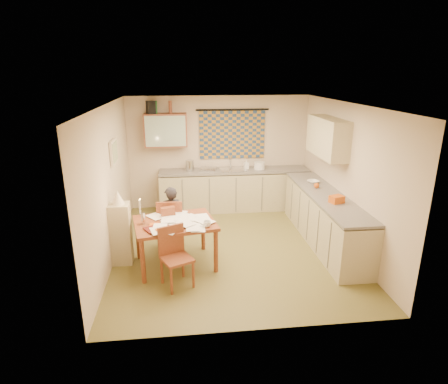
{
  "coord_description": "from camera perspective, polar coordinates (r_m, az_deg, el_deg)",
  "views": [
    {
      "loc": [
        -0.81,
        -5.99,
        3.0
      ],
      "look_at": [
        -0.11,
        0.2,
        0.98
      ],
      "focal_mm": 30.0,
      "sensor_mm": 36.0,
      "label": 1
    }
  ],
  "objects": [
    {
      "name": "stove",
      "position": [
        6.21,
        18.25,
        -7.58
      ],
      "size": [
        0.54,
        0.54,
        0.84
      ],
      "color": "white",
      "rests_on": "floor"
    },
    {
      "name": "wall_cabinet",
      "position": [
        8.17,
        -8.87,
        9.3
      ],
      "size": [
        0.9,
        0.34,
        0.7
      ],
      "primitive_type": "cube",
      "color": "brown",
      "rests_on": "wall_back"
    },
    {
      "name": "dish_rack",
      "position": [
        8.22,
        -2.44,
        3.5
      ],
      "size": [
        0.41,
        0.37,
        0.06
      ],
      "primitive_type": "cube",
      "rotation": [
        0.0,
        0.0,
        -0.24
      ],
      "color": "silver",
      "rests_on": "counter_back"
    },
    {
      "name": "candle_flame",
      "position": [
        5.76,
        -12.69,
        -1.12
      ],
      "size": [
        0.02,
        0.02,
        0.02
      ],
      "primitive_type": "sphere",
      "color": "#FFCC66",
      "rests_on": "dining_table"
    },
    {
      "name": "wall_left",
      "position": [
        6.36,
        -17.05,
        1.16
      ],
      "size": [
        0.02,
        4.5,
        2.5
      ],
      "primitive_type": "cube",
      "color": "beige",
      "rests_on": "floor"
    },
    {
      "name": "bottle_brown",
      "position": [
        8.11,
        -8.18,
        12.69
      ],
      "size": [
        0.08,
        0.08,
        0.26
      ],
      "primitive_type": "cylinder",
      "rotation": [
        0.0,
        0.0,
        -0.24
      ],
      "color": "brown",
      "rests_on": "wall_cabinet"
    },
    {
      "name": "fruit_orange",
      "position": [
        7.17,
        13.93,
        0.96
      ],
      "size": [
        0.1,
        0.1,
        0.1
      ],
      "primitive_type": "sphere",
      "color": "#CC550F",
      "rests_on": "counter_right"
    },
    {
      "name": "mug",
      "position": [
        5.68,
        -2.6,
        -4.89
      ],
      "size": [
        0.22,
        0.22,
        0.09
      ],
      "primitive_type": "imported",
      "rotation": [
        0.0,
        0.0,
        0.52
      ],
      "color": "white",
      "rests_on": "dining_table"
    },
    {
      "name": "mixing_bowl",
      "position": [
        8.36,
        5.4,
        4.04
      ],
      "size": [
        0.27,
        0.27,
        0.16
      ],
      "primitive_type": "cylinder",
      "rotation": [
        0.0,
        0.0,
        -0.15
      ],
      "color": "white",
      "rests_on": "counter_back"
    },
    {
      "name": "chair_near",
      "position": [
        5.58,
        -7.21,
        -11.43
      ],
      "size": [
        0.53,
        0.53,
        0.89
      ],
      "rotation": [
        0.0,
        0.0,
        0.44
      ],
      "color": "brown",
      "rests_on": "floor"
    },
    {
      "name": "counter_right",
      "position": [
        7.03,
        15.0,
        -3.94
      ],
      "size": [
        0.62,
        2.95,
        0.92
      ],
      "color": "tan",
      "rests_on": "floor"
    },
    {
      "name": "eyeglasses",
      "position": [
        5.69,
        -5.47,
        -5.34
      ],
      "size": [
        0.13,
        0.05,
        0.02
      ],
      "primitive_type": "cube",
      "rotation": [
        0.0,
        0.0,
        0.07
      ],
      "color": "black",
      "rests_on": "dining_table"
    },
    {
      "name": "wall_cabinet_glass",
      "position": [
        8.0,
        -8.91,
        9.12
      ],
      "size": [
        0.84,
        0.02,
        0.64
      ],
      "primitive_type": "cube",
      "color": "#99B2A5",
      "rests_on": "wall_back"
    },
    {
      "name": "wall_right",
      "position": [
        6.85,
        18.14,
        2.24
      ],
      "size": [
        0.02,
        4.5,
        2.5
      ],
      "primitive_type": "cube",
      "color": "beige",
      "rests_on": "floor"
    },
    {
      "name": "lampshade",
      "position": [
        6.05,
        -15.89,
        -0.79
      ],
      "size": [
        0.2,
        0.2,
        0.22
      ],
      "primitive_type": "cone",
      "color": "beige",
      "rests_on": "shelf_stand"
    },
    {
      "name": "dining_table",
      "position": [
        6.08,
        -7.4,
        -7.74
      ],
      "size": [
        1.38,
        1.15,
        0.75
      ],
      "rotation": [
        0.0,
        0.0,
        0.18
      ],
      "color": "brown",
      "rests_on": "floor"
    },
    {
      "name": "floor",
      "position": [
        6.76,
        1.15,
        -8.51
      ],
      "size": [
        4.0,
        4.5,
        0.02
      ],
      "primitive_type": "cube",
      "color": "brown",
      "rests_on": "ground"
    },
    {
      "name": "candle_holder",
      "position": [
        5.9,
        -12.22,
        -3.94
      ],
      "size": [
        0.08,
        0.08,
        0.18
      ],
      "primitive_type": "cylinder",
      "rotation": [
        0.0,
        0.0,
        0.42
      ],
      "color": "silver",
      "rests_on": "dining_table"
    },
    {
      "name": "candle",
      "position": [
        5.81,
        -12.71,
        -2.23
      ],
      "size": [
        0.03,
        0.03,
        0.22
      ],
      "primitive_type": "cylinder",
      "rotation": [
        0.0,
        0.0,
        -0.06
      ],
      "color": "white",
      "rests_on": "dining_table"
    },
    {
      "name": "speaker",
      "position": [
        8.13,
        -11.1,
        12.55
      ],
      "size": [
        0.22,
        0.24,
        0.26
      ],
      "primitive_type": "cube",
      "rotation": [
        0.0,
        0.0,
        0.32
      ],
      "color": "black",
      "rests_on": "wall_cabinet"
    },
    {
      "name": "wall_front",
      "position": [
        4.2,
        5.33,
        -6.77
      ],
      "size": [
        4.0,
        0.02,
        2.5
      ],
      "primitive_type": "cube",
      "color": "beige",
      "rests_on": "floor"
    },
    {
      "name": "print_canvas",
      "position": [
        6.62,
        -16.26,
        5.91
      ],
      "size": [
        0.01,
        0.42,
        0.32
      ],
      "primitive_type": "cube",
      "color": "beige",
      "rests_on": "wall_left"
    },
    {
      "name": "papers",
      "position": [
        5.88,
        -6.56,
        -4.52
      ],
      "size": [
        1.12,
        1.0,
        0.03
      ],
      "rotation": [
        0.0,
        0.0,
        0.18
      ],
      "color": "white",
      "rests_on": "dining_table"
    },
    {
      "name": "wall_back",
      "position": [
        8.47,
        -0.82,
        6.04
      ],
      "size": [
        4.0,
        0.02,
        2.5
      ],
      "primitive_type": "cube",
      "color": "beige",
      "rests_on": "floor"
    },
    {
      "name": "window_blind",
      "position": [
        8.4,
        1.26,
        8.7
      ],
      "size": [
        1.45,
        0.03,
        1.05
      ],
      "primitive_type": "cube",
      "color": "navy",
      "rests_on": "wall_back"
    },
    {
      "name": "letter_rack",
      "position": [
        6.12,
        -8.53,
        -3.01
      ],
      "size": [
        0.24,
        0.16,
        0.16
      ],
      "primitive_type": "cube",
      "rotation": [
        0.0,
        0.0,
        0.31
      ],
      "color": "brown",
      "rests_on": "dining_table"
    },
    {
      "name": "orange_bag",
      "position": [
        6.46,
        16.8,
        -1.06
      ],
      "size": [
        0.26,
        0.22,
        0.12
      ],
      "primitive_type": "cube",
      "rotation": [
        0.0,
        0.0,
        0.34
      ],
      "color": "#CC550F",
      "rests_on": "counter_right"
    },
    {
      "name": "person",
      "position": [
        6.53,
        -8.07,
        -4.05
      ],
      "size": [
        0.57,
        0.5,
        1.15
      ],
      "primitive_type": "imported",
      "rotation": [
        0.0,
        0.0,
        3.42
      ],
      "color": "black",
      "rests_on": "floor"
    },
    {
      "name": "curtain_rod",
      "position": [
        8.31,
        1.3,
        12.43
      ],
      "size": [
        1.6,
        0.04,
        0.04
      ],
      "primitive_type": "cylinder",
      "rotation": [
        0.0,
        1.57,
        0.0
      ],
      "color": "black",
      "rests_on": "wall_back"
    },
    {
      "name": "tap",
      "position": [
        8.42,
        0.98,
        4.63
      ],
      "size": [
        0.04,
        0.04,
        0.28
      ],
      "primitive_type": "cylinder",
      "rotation": [
        0.0,
        0.0,
        0.19
      ],
      "color": "silver",
      "rests_on": "counter_back"
    },
    {
      "name": "upper_cabinet_right",
      "position": [
        7.15,
        15.49,
        8.05
      ],
      "size": [
        0.34,
        1.3,
        0.7
      ],
      "primitive_type": "cube",
      "color": "tan",
      "rests_on": "wall_right"
    },
    {
      "name": "bowl",
      "position": [
        7.49,
        13.43,
        1.53
      ],
      "size": [
        0.35,
        0.35,
        0.05
      ],
      "primitive_type": "imported",
      "rotation": [
        0.0,
        0.0,
        0.33
      ],
      "color": "white",
      "rests_on": "counter_right"
    },
    {
      "name": "sink",
      "position": [
        8.29,
        1.34,
        3.14
      ],
      "size": [
        0.61,
        0.53,
        0.1
      ],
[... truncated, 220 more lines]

